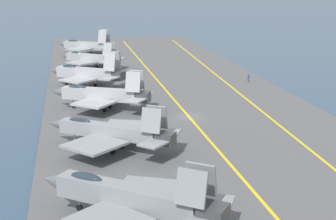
# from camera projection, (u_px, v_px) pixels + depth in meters

# --- Properties ---
(ground_plane) EXTENTS (2000.00, 2000.00, 0.00)m
(ground_plane) POSITION_uv_depth(u_px,v_px,m) (189.00, 120.00, 74.75)
(ground_plane) COLOR #334C66
(carrier_deck) EXTENTS (195.59, 41.79, 0.40)m
(carrier_deck) POSITION_uv_depth(u_px,v_px,m) (189.00, 118.00, 74.70)
(carrier_deck) COLOR #565659
(carrier_deck) RESTS_ON ground
(deck_stripe_foul_line) EXTENTS (175.87, 8.21, 0.01)m
(deck_stripe_foul_line) POSITION_uv_depth(u_px,v_px,m) (264.00, 113.00, 76.76)
(deck_stripe_foul_line) COLOR yellow
(deck_stripe_foul_line) RESTS_ON carrier_deck
(deck_stripe_centerline) EXTENTS (176.03, 0.36, 0.01)m
(deck_stripe_centerline) POSITION_uv_depth(u_px,v_px,m) (189.00, 117.00, 74.65)
(deck_stripe_centerline) COLOR yellow
(deck_stripe_centerline) RESTS_ON carrier_deck
(parked_jet_second) EXTENTS (14.06, 16.28, 6.11)m
(parked_jet_second) POSITION_uv_depth(u_px,v_px,m) (130.00, 197.00, 42.22)
(parked_jet_second) COLOR gray
(parked_jet_second) RESTS_ON carrier_deck
(parked_jet_third) EXTENTS (13.84, 15.89, 5.89)m
(parked_jet_third) POSITION_uv_depth(u_px,v_px,m) (111.00, 132.00, 59.93)
(parked_jet_third) COLOR gray
(parked_jet_third) RESTS_ON carrier_deck
(parked_jet_fourth) EXTENTS (12.20, 15.79, 6.29)m
(parked_jet_fourth) POSITION_uv_depth(u_px,v_px,m) (102.00, 94.00, 77.87)
(parked_jet_fourth) COLOR #A8AAAF
(parked_jet_fourth) RESTS_ON carrier_deck
(parked_jet_fifth) EXTENTS (12.69, 14.94, 6.88)m
(parked_jet_fifth) POSITION_uv_depth(u_px,v_px,m) (87.00, 73.00, 93.18)
(parked_jet_fifth) COLOR #A8AAAF
(parked_jet_fifth) RESTS_ON carrier_deck
(parked_jet_sixth) EXTENTS (12.84, 14.29, 5.94)m
(parked_jet_sixth) POSITION_uv_depth(u_px,v_px,m) (91.00, 58.00, 112.16)
(parked_jet_sixth) COLOR #9EA3A8
(parked_jet_sixth) RESTS_ON carrier_deck
(parked_jet_seventh) EXTENTS (12.79, 15.06, 6.67)m
(parked_jet_seventh) POSITION_uv_depth(u_px,v_px,m) (86.00, 45.00, 130.56)
(parked_jet_seventh) COLOR #9EA3A8
(parked_jet_seventh) RESTS_ON carrier_deck
(crew_blue_vest) EXTENTS (0.46, 0.45, 1.64)m
(crew_blue_vest) POSITION_uv_depth(u_px,v_px,m) (248.00, 78.00, 98.32)
(crew_blue_vest) COLOR #4C473D
(crew_blue_vest) RESTS_ON carrier_deck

